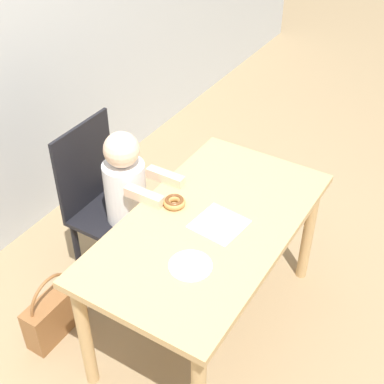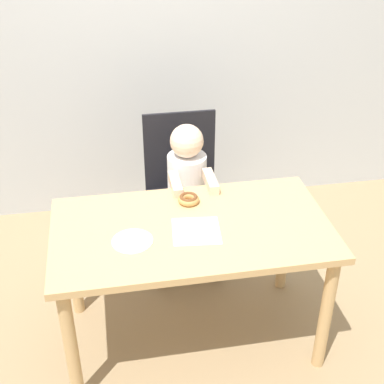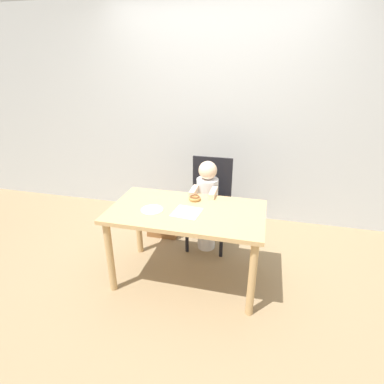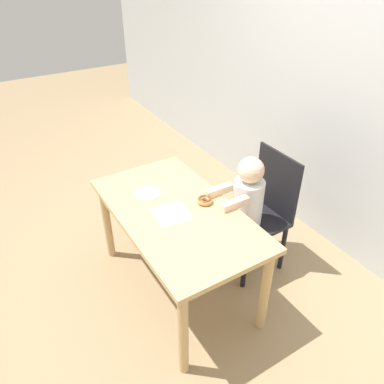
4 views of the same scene
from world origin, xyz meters
TOP-DOWN VIEW (x-y plane):
  - ground_plane at (0.00, 0.00)m, footprint 12.00×12.00m
  - dining_table at (0.00, 0.00)m, footprint 1.29×0.71m
  - chair at (0.07, 0.67)m, footprint 0.42×0.43m
  - child_figure at (0.07, 0.53)m, footprint 0.23×0.40m
  - donut at (0.02, 0.21)m, footprint 0.11×0.11m
  - napkin at (0.01, -0.04)m, footprint 0.24×0.24m
  - handbag at (-0.46, 0.64)m, footprint 0.34×0.12m
  - plate at (-0.28, -0.07)m, footprint 0.18×0.18m

SIDE VIEW (x-z plane):
  - ground_plane at x=0.00m, z-range 0.00..0.00m
  - handbag at x=-0.46m, z-range -0.05..0.33m
  - chair at x=0.07m, z-range 0.01..0.94m
  - child_figure at x=0.07m, z-range 0.02..0.98m
  - dining_table at x=0.00m, z-range 0.25..0.95m
  - napkin at x=0.01m, z-range 0.70..0.70m
  - plate at x=-0.28m, z-range 0.70..0.71m
  - donut at x=0.02m, z-range 0.70..0.74m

